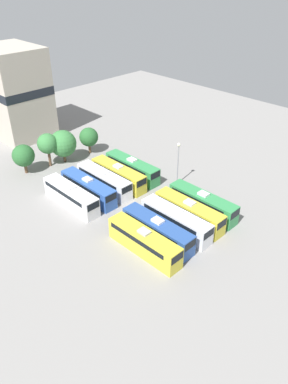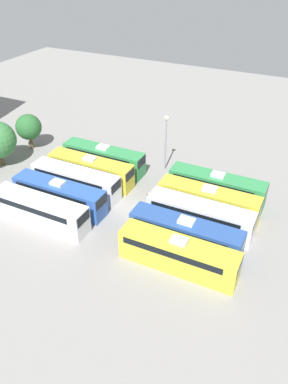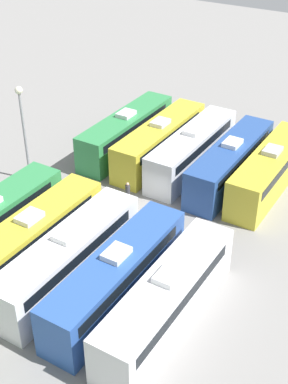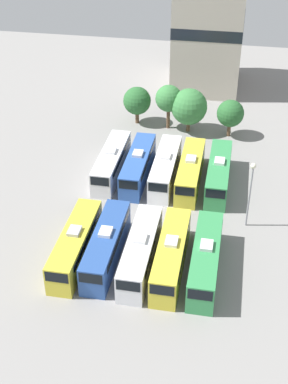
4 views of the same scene
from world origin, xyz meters
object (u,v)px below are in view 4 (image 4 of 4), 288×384
at_px(bus_2, 141,251).
at_px(tree_1, 169,99).
at_px(bus_3, 171,254).
at_px(light_pole, 251,184).
at_px(tree_2, 189,107).
at_px(tree_3, 230,114).
at_px(tree_0, 137,101).
at_px(bus_0, 76,244).
at_px(bus_1, 106,244).
at_px(bus_7, 165,167).
at_px(bus_9, 219,173).
at_px(bus_6, 138,165).
at_px(worker_person, 169,219).
at_px(bus_4, 206,258).
at_px(bus_5, 112,162).
at_px(bus_8, 190,170).
at_px(depot_building, 210,29).

relative_size(bus_2, tree_1, 1.78).
bearing_deg(bus_3, light_pole, 49.73).
relative_size(tree_2, tree_3, 1.19).
bearing_deg(tree_0, bus_0, -90.27).
bearing_deg(bus_3, bus_1, 177.58).
distance_m(bus_7, bus_9, 6.61).
height_order(bus_6, tree_3, tree_3).
xyz_separation_m(bus_0, bus_1, (3.10, 0.43, 0.00)).
height_order(worker_person, tree_3, tree_3).
bearing_deg(tree_1, bus_4, -74.94).
height_order(bus_3, tree_1, tree_1).
bearing_deg(worker_person, tree_3, 76.52).
height_order(bus_9, tree_3, tree_3).
bearing_deg(bus_9, tree_2, 111.10).
bearing_deg(bus_4, bus_9, 89.48).
relative_size(bus_5, tree_0, 2.09).
distance_m(bus_3, bus_6, 17.51).
bearing_deg(bus_4, bus_0, -179.21).
height_order(bus_5, tree_3, tree_3).
height_order(bus_2, bus_9, same).
height_order(bus_1, light_pole, light_pole).
bearing_deg(tree_3, tree_1, 174.18).
bearing_deg(tree_1, bus_1, -93.51).
bearing_deg(tree_1, tree_2, -9.47).
xyz_separation_m(bus_3, bus_7, (-3.06, 16.33, 0.00)).
relative_size(bus_8, bus_9, 1.00).
distance_m(light_pole, tree_2, 23.34).
height_order(bus_0, bus_7, same).
bearing_deg(light_pole, tree_3, 98.29).
xyz_separation_m(bus_0, bus_2, (6.68, 0.12, 0.00)).
bearing_deg(bus_7, bus_9, -0.78).
xyz_separation_m(bus_8, tree_2, (-1.85, 13.89, 2.07)).
height_order(bus_0, bus_5, same).
height_order(bus_9, depot_building, depot_building).
bearing_deg(tree_2, bus_7, -95.39).
xyz_separation_m(bus_3, worker_person, (-1.26, 7.00, -1.04)).
bearing_deg(bus_0, bus_6, 78.84).
xyz_separation_m(bus_2, tree_3, (7.23, 29.63, 1.72)).
height_order(bus_3, bus_7, same).
bearing_deg(light_pole, tree_2, 112.71).
bearing_deg(bus_8, depot_building, 91.51).
distance_m(bus_3, tree_2, 30.14).
height_order(bus_5, light_pole, light_pole).
bearing_deg(bus_3, bus_0, -179.13).
xyz_separation_m(bus_2, worker_person, (1.81, 7.03, -1.04)).
distance_m(bus_4, tree_3, 29.63).
distance_m(tree_1, tree_2, 3.18).
bearing_deg(bus_2, bus_6, 101.96).
distance_m(tree_2, depot_building, 19.23).
xyz_separation_m(tree_1, tree_2, (3.04, -0.51, -0.78)).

